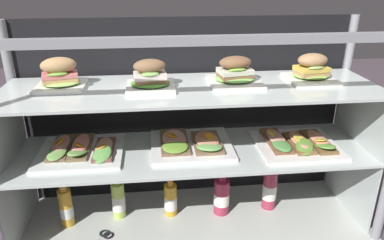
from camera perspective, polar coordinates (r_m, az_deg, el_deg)
The scene contains 20 objects.
ground_plane at distance 1.75m, azimuth -0.00°, elevation -15.90°, with size 6.00×6.00×0.02m, color #4A3D46.
case_base_deck at distance 1.73m, azimuth -0.00°, elevation -15.25°, with size 1.54×0.48×0.03m, color beige.
case_frame at distance 1.60m, azimuth -0.48°, elevation 1.02°, with size 1.54×0.48×0.89m.
riser_lower_tier at distance 1.63m, azimuth -0.00°, elevation -10.23°, with size 1.47×0.40×0.33m.
shelf_lower_glass at distance 1.54m, azimuth -0.00°, elevation -4.91°, with size 1.48×0.42×0.01m, color silver.
riser_upper_tier at distance 1.48m, azimuth -0.00°, elevation -0.19°, with size 1.47×0.40×0.27m.
shelf_upper_glass at distance 1.44m, azimuth -0.00°, elevation 4.89°, with size 1.48×0.42×0.01m, color silver.
plated_roll_sandwich_near_left_corner at distance 1.50m, azimuth -19.85°, elevation 6.41°, with size 0.18×0.18×0.12m.
plated_roll_sandwich_far_left at distance 1.42m, azimuth -6.54°, elevation 6.57°, with size 0.19×0.19×0.11m.
plated_roll_sandwich_mid_left at distance 1.49m, azimuth 6.69°, elevation 7.22°, with size 0.21×0.21×0.11m.
plated_roll_sandwich_near_right_corner at distance 1.59m, azimuth 18.08°, elevation 7.35°, with size 0.19×0.19×0.11m.
open_sandwich_tray_left_of_center at distance 1.57m, azimuth -16.94°, elevation -4.46°, with size 0.34×0.31×0.06m.
open_sandwich_tray_right_of_center at distance 1.55m, azimuth -0.31°, elevation -3.71°, with size 0.34×0.31×0.06m.
open_sandwich_tray_near_right_corner at distance 1.62m, azimuth 16.06°, elevation -3.45°, with size 0.34×0.31×0.06m.
juice_bottle_front_middle at distance 1.72m, azimuth -19.00°, elevation -12.66°, with size 0.06×0.06×0.22m.
juice_bottle_back_center at distance 1.71m, azimuth -11.37°, elevation -12.00°, with size 0.06×0.06×0.22m.
juice_bottle_back_left at distance 1.70m, azimuth -3.35°, elevation -12.25°, with size 0.06×0.06×0.20m.
juice_bottle_front_left_end at distance 1.71m, azimuth 4.63°, elevation -11.74°, with size 0.07×0.07×0.21m.
juice_bottle_back_right at distance 1.77m, azimuth 11.98°, elevation -10.38°, with size 0.06×0.06×0.25m.
kitchen_scissors at distance 1.65m, azimuth -13.90°, elevation -17.41°, with size 0.17×0.19×0.01m.
Camera 1 is at (-0.15, -1.36, 1.08)m, focal length 34.30 mm.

